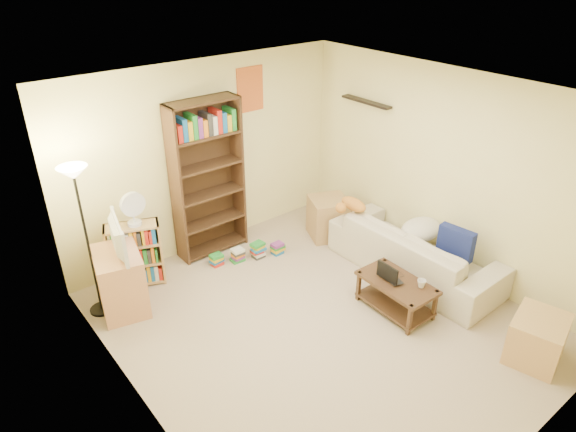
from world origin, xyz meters
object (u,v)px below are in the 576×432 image
(tall_bookshelf, at_px, (208,176))
(end_cabinet, at_px, (537,339))
(desk_fan, at_px, (133,208))
(floor_lamp, at_px, (79,199))
(coffee_table, at_px, (396,292))
(tabby_cat, at_px, (351,205))
(laptop, at_px, (394,276))
(short_bookshelf, at_px, (136,255))
(television, at_px, (112,238))
(sofa, at_px, (414,251))
(tv_stand, at_px, (121,281))
(mug, at_px, (421,284))
(side_table, at_px, (328,218))

(tall_bookshelf, distance_m, end_cabinet, 4.15)
(desk_fan, height_order, floor_lamp, floor_lamp)
(coffee_table, bearing_deg, tabby_cat, 71.06)
(end_cabinet, bearing_deg, tall_bookshelf, 110.40)
(tabby_cat, xyz_separation_m, laptop, (-0.42, -1.12, -0.33))
(coffee_table, distance_m, short_bookshelf, 3.09)
(television, relative_size, floor_lamp, 0.40)
(coffee_table, bearing_deg, laptop, 68.54)
(sofa, distance_m, short_bookshelf, 3.41)
(tall_bookshelf, xyz_separation_m, short_bookshelf, (-1.12, -0.11, -0.69))
(tv_stand, height_order, end_cabinet, tv_stand)
(coffee_table, height_order, mug, mug)
(mug, xyz_separation_m, end_cabinet, (0.38, -1.15, -0.19))
(desk_fan, xyz_separation_m, side_table, (2.54, -0.56, -0.75))
(short_bookshelf, height_order, desk_fan, desk_fan)
(laptop, relative_size, mug, 3.60)
(coffee_table, distance_m, side_table, 1.80)
(sofa, relative_size, desk_fan, 5.21)
(tv_stand, xyz_separation_m, tall_bookshelf, (1.46, 0.46, 0.73))
(television, distance_m, desk_fan, 0.51)
(short_bookshelf, height_order, floor_lamp, floor_lamp)
(tabby_cat, xyz_separation_m, desk_fan, (-2.44, 1.08, 0.31))
(tall_bookshelf, bearing_deg, desk_fan, -171.72)
(side_table, bearing_deg, desk_fan, 167.56)
(end_cabinet, bearing_deg, short_bookshelf, 124.45)
(desk_fan, relative_size, side_table, 0.74)
(tabby_cat, height_order, mug, tabby_cat)
(sofa, bearing_deg, desk_fan, 54.09)
(mug, bearing_deg, sofa, 42.96)
(television, bearing_deg, coffee_table, -116.27)
(tall_bookshelf, height_order, desk_fan, tall_bookshelf)
(laptop, distance_m, floor_lamp, 3.46)
(side_table, bearing_deg, end_cabinet, -90.97)
(side_table, bearing_deg, short_bookshelf, 166.88)
(tv_stand, xyz_separation_m, desk_fan, (0.39, 0.31, 0.68))
(mug, bearing_deg, tv_stand, 138.69)
(coffee_table, relative_size, short_bookshelf, 1.09)
(sofa, xyz_separation_m, floor_lamp, (-3.35, 1.73, 1.09))
(sofa, distance_m, end_cabinet, 1.75)
(tabby_cat, relative_size, laptop, 1.31)
(mug, height_order, tall_bookshelf, tall_bookshelf)
(mug, distance_m, tv_stand, 3.33)
(tall_bookshelf, relative_size, floor_lamp, 1.17)
(laptop, bearing_deg, end_cabinet, -146.36)
(tall_bookshelf, bearing_deg, end_cabinet, -69.28)
(television, bearing_deg, side_table, -81.71)
(tabby_cat, relative_size, desk_fan, 1.18)
(tabby_cat, bearing_deg, tall_bookshelf, 137.95)
(coffee_table, relative_size, tv_stand, 1.22)
(coffee_table, distance_m, laptop, 0.18)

